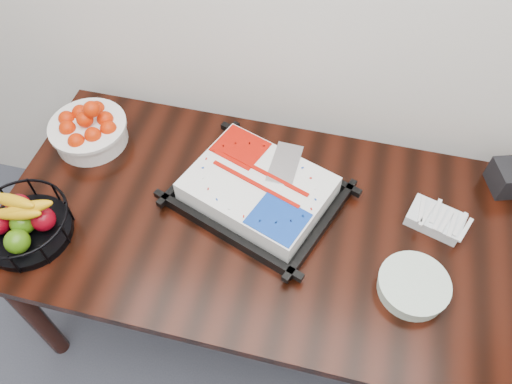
% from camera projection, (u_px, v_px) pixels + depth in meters
% --- Properties ---
extents(table, '(1.80, 0.90, 0.75)m').
position_uv_depth(table, '(265.00, 234.00, 1.75)').
color(table, black).
rests_on(table, ground).
extents(cake_tray, '(0.63, 0.56, 0.11)m').
position_uv_depth(cake_tray, '(258.00, 191.00, 1.69)').
color(cake_tray, black).
rests_on(cake_tray, table).
extents(tangerine_bowl, '(0.29, 0.29, 0.18)m').
position_uv_depth(tangerine_bowl, '(87.00, 126.00, 1.83)').
color(tangerine_bowl, white).
rests_on(tangerine_bowl, table).
extents(fruit_basket, '(0.30, 0.30, 0.16)m').
position_uv_depth(fruit_basket, '(23.00, 223.00, 1.59)').
color(fruit_basket, black).
rests_on(fruit_basket, table).
extents(plate_stack, '(0.22, 0.22, 0.05)m').
position_uv_depth(plate_stack, '(413.00, 286.00, 1.51)').
color(plate_stack, white).
rests_on(plate_stack, table).
extents(fork_bag, '(0.20, 0.16, 0.05)m').
position_uv_depth(fork_bag, '(436.00, 219.00, 1.65)').
color(fork_bag, silver).
rests_on(fork_bag, table).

